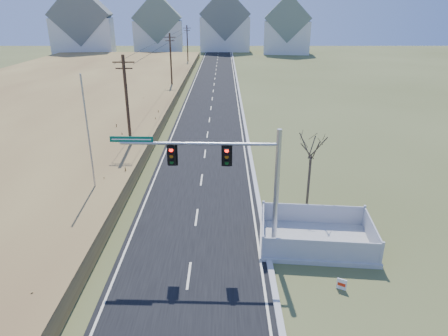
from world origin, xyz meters
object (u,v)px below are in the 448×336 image
(open_sign, at_px, (342,284))
(flagpole, at_px, (91,155))
(bare_tree, at_px, (312,145))
(traffic_signal_mast, at_px, (241,179))
(fence_enclosure, at_px, (316,239))

(open_sign, relative_size, flagpole, 0.07)
(flagpole, bearing_deg, bare_tree, -1.91)
(flagpole, height_order, bare_tree, flagpole)
(traffic_signal_mast, distance_m, bare_tree, 7.06)
(fence_enclosure, relative_size, flagpole, 0.76)
(bare_tree, bearing_deg, open_sign, -90.07)
(flagpole, bearing_deg, fence_enclosure, -19.95)
(fence_enclosure, xyz_separation_m, flagpole, (-14.00, 5.08, 3.24))
(bare_tree, bearing_deg, traffic_signal_mast, -132.11)
(fence_enclosure, bearing_deg, bare_tree, 90.86)
(traffic_signal_mast, xyz_separation_m, fence_enclosure, (4.36, 0.63, -4.03))
(traffic_signal_mast, xyz_separation_m, flagpole, (-9.64, 5.72, -0.79))
(open_sign, xyz_separation_m, flagpole, (-14.37, 9.11, 3.22))
(fence_enclosure, height_order, flagpole, flagpole)
(fence_enclosure, distance_m, open_sign, 4.04)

